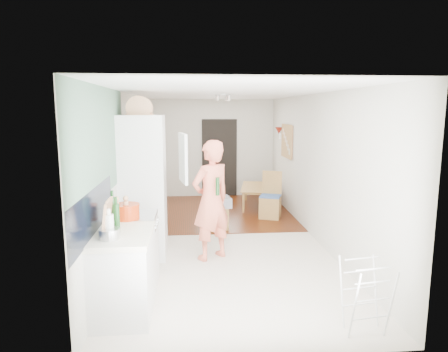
{
  "coord_description": "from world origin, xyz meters",
  "views": [
    {
      "loc": [
        -0.56,
        -6.74,
        2.21
      ],
      "look_at": [
        0.04,
        0.2,
        1.07
      ],
      "focal_mm": 32.0,
      "sensor_mm": 36.0,
      "label": 1
    }
  ],
  "objects": [
    {
      "name": "dining_chair",
      "position": [
        1.09,
        1.21,
        0.48
      ],
      "size": [
        0.52,
        0.52,
        0.97
      ],
      "primitive_type": null,
      "rotation": [
        0.0,
        0.0,
        -0.36
      ],
      "color": "#AC8339",
      "rests_on": "floor"
    },
    {
      "name": "red_casserole",
      "position": [
        -1.33,
        -1.98,
        1.01
      ],
      "size": [
        0.33,
        0.33,
        0.19
      ],
      "primitive_type": "cylinder",
      "rotation": [
        0.0,
        0.0,
        -0.05
      ],
      "color": "#BE320B",
      "rests_on": "cooker_top"
    },
    {
      "name": "floor",
      "position": [
        0.0,
        0.0,
        0.0
      ],
      "size": [
        3.2,
        7.0,
        0.01
      ],
      "primitive_type": "cube",
      "color": "beige",
      "rests_on": "ground"
    },
    {
      "name": "person",
      "position": [
        -0.26,
        -0.96,
        1.06
      ],
      "size": [
        0.93,
        0.85,
        2.12
      ],
      "primitive_type": "imported",
      "rotation": [
        0.0,
        0.0,
        3.74
      ],
      "color": "#E97054",
      "rests_on": "floor"
    },
    {
      "name": "cooker_top",
      "position": [
        -1.3,
        -1.8,
        0.9
      ],
      "size": [
        0.6,
        0.6,
        0.04
      ],
      "primitive_type": "cube",
      "color": "silver",
      "rests_on": "room_shell"
    },
    {
      "name": "sage_wall_panel",
      "position": [
        -1.59,
        -2.0,
        1.85
      ],
      "size": [
        0.02,
        3.0,
        1.3
      ],
      "primitive_type": "cube",
      "color": "slate",
      "rests_on": "room_shell"
    },
    {
      "name": "bottle_c",
      "position": [
        -1.4,
        -2.69,
        1.04
      ],
      "size": [
        0.12,
        0.12,
        0.24
      ],
      "primitive_type": "cylinder",
      "rotation": [
        0.0,
        0.0,
        -0.18
      ],
      "color": "silver",
      "rests_on": "worktop"
    },
    {
      "name": "wood_floor_overlay",
      "position": [
        0.0,
        1.85,
        0.01
      ],
      "size": [
        3.2,
        3.3,
        0.01
      ],
      "primitive_type": "cube",
      "color": "#571B07",
      "rests_on": "room_shell"
    },
    {
      "name": "bread_bin",
      "position": [
        -1.29,
        -0.72,
        2.25
      ],
      "size": [
        0.4,
        0.39,
        0.2
      ],
      "primitive_type": null,
      "rotation": [
        0.0,
        0.0,
        0.08
      ],
      "color": "tan",
      "rests_on": "fridge_housing"
    },
    {
      "name": "bottle_b",
      "position": [
        -1.36,
        -2.5,
        1.07
      ],
      "size": [
        0.09,
        0.09,
        0.31
      ],
      "primitive_type": "cylinder",
      "rotation": [
        0.0,
        0.0,
        -0.24
      ],
      "color": "#153C16",
      "rests_on": "worktop"
    },
    {
      "name": "doorway_recess",
      "position": [
        0.2,
        3.48,
        1.0
      ],
      "size": [
        0.9,
        0.04,
        2.0
      ],
      "primitive_type": "cube",
      "color": "black",
      "rests_on": "room_shell"
    },
    {
      "name": "pepper_mill_back",
      "position": [
        -1.33,
        -2.02,
        1.04
      ],
      "size": [
        0.08,
        0.08,
        0.23
      ],
      "primitive_type": "cylinder",
      "rotation": [
        0.0,
        0.0,
        -0.29
      ],
      "color": "tan",
      "rests_on": "worktop"
    },
    {
      "name": "fridge_housing",
      "position": [
        -1.27,
        -0.78,
        1.07
      ],
      "size": [
        0.66,
        0.66,
        2.15
      ],
      "primitive_type": "cube",
      "color": "silver",
      "rests_on": "room_shell"
    },
    {
      "name": "range_cooker",
      "position": [
        -1.3,
        -1.8,
        0.44
      ],
      "size": [
        0.6,
        0.6,
        0.88
      ],
      "primitive_type": "cube",
      "color": "silver",
      "rests_on": "room_shell"
    },
    {
      "name": "steel_pan",
      "position": [
        -1.39,
        -2.74,
        0.97
      ],
      "size": [
        0.24,
        0.24,
        0.11
      ],
      "primitive_type": "cylinder",
      "rotation": [
        0.0,
        0.0,
        -0.14
      ],
      "color": "silver",
      "rests_on": "worktop"
    },
    {
      "name": "wall_sconce",
      "position": [
        1.54,
        2.55,
        1.75
      ],
      "size": [
        0.18,
        0.18,
        0.16
      ],
      "primitive_type": "cone",
      "color": "maroon",
      "rests_on": "room_shell"
    },
    {
      "name": "worktop",
      "position": [
        -1.3,
        -2.55,
        0.89
      ],
      "size": [
        0.62,
        0.92,
        0.06
      ],
      "primitive_type": "cube",
      "color": "#EBE2C8",
      "rests_on": "room_shell"
    },
    {
      "name": "fridge_interior",
      "position": [
        -0.96,
        -0.78,
        1.55
      ],
      "size": [
        0.02,
        0.52,
        0.66
      ],
      "primitive_type": "cube",
      "color": "white",
      "rests_on": "room_shell"
    },
    {
      "name": "stool",
      "position": [
        -0.06,
        0.5,
        0.22
      ],
      "size": [
        0.41,
        0.41,
        0.45
      ],
      "primitive_type": null,
      "rotation": [
        0.0,
        0.0,
        0.24
      ],
      "color": "#AC8339",
      "rests_on": "floor"
    },
    {
      "name": "held_bottle",
      "position": [
        -0.17,
        -1.14,
        1.14
      ],
      "size": [
        0.06,
        0.06,
        0.26
      ],
      "primitive_type": "cylinder",
      "color": "#153C16",
      "rests_on": "person"
    },
    {
      "name": "pepper_mill_front",
      "position": [
        -1.43,
        -2.11,
        1.04
      ],
      "size": [
        0.07,
        0.07,
        0.24
      ],
      "primitive_type": "cylinder",
      "rotation": [
        0.0,
        0.0,
        -0.06
      ],
      "color": "tan",
      "rests_on": "worktop"
    },
    {
      "name": "tile_splashback",
      "position": [
        -1.59,
        -2.55,
        1.15
      ],
      "size": [
        0.02,
        1.9,
        0.5
      ],
      "primitive_type": "cube",
      "color": "black",
      "rests_on": "room_shell"
    },
    {
      "name": "base_cabinet",
      "position": [
        -1.3,
        -2.55,
        0.43
      ],
      "size": [
        0.6,
        0.9,
        0.86
      ],
      "primitive_type": "cube",
      "color": "silver",
      "rests_on": "room_shell"
    },
    {
      "name": "drying_rack",
      "position": [
        1.17,
        -3.15,
        0.37
      ],
      "size": [
        0.43,
        0.4,
        0.75
      ],
      "primitive_type": null,
      "rotation": [
        0.0,
        0.0,
        0.14
      ],
      "color": "silver",
      "rests_on": "floor"
    },
    {
      "name": "pinboard_frame",
      "position": [
        1.57,
        1.9,
        1.55
      ],
      "size": [
        0.0,
        0.94,
        0.74
      ],
      "primitive_type": "cube",
      "color": "#AC8339",
      "rests_on": "room_shell"
    },
    {
      "name": "room_shell",
      "position": [
        0.0,
        0.0,
        1.25
      ],
      "size": [
        3.2,
        7.0,
        2.5
      ],
      "primitive_type": null,
      "color": "beige",
      "rests_on": "ground"
    },
    {
      "name": "bottle_a",
      "position": [
        -1.44,
        -2.27,
        1.08
      ],
      "size": [
        0.09,
        0.09,
        0.33
      ],
      "primitive_type": "cylinder",
      "rotation": [
        0.0,
        0.0,
        -0.26
      ],
      "color": "#153C16",
      "rests_on": "worktop"
    },
    {
      "name": "grey_drape",
      "position": [
        -0.04,
        0.46,
        0.54
      ],
      "size": [
        0.46,
        0.46,
        0.18
      ],
      "primitive_type": "cube",
      "rotation": [
        0.0,
        0.0,
        0.15
      ],
      "color": "gray",
      "rests_on": "stool"
    },
    {
      "name": "dining_table",
      "position": [
        1.04,
        2.2,
        0.2
      ],
      "size": [
        0.85,
        1.27,
        0.41
      ],
      "primitive_type": "imported",
      "rotation": [
        0.0,
        0.0,
        1.38
      ],
      "color": "#AC8339",
      "rests_on": "floor"
    },
    {
      "name": "chopping_boards",
      "position": [
        -1.44,
        -2.58,
        1.11
      ],
      "size": [
        0.12,
        0.28,
        0.38
      ],
      "primitive_type": null,
      "rotation": [
        0.0,
        0.0,
        0.28
      ],
      "color": "tan",
      "rests_on": "worktop"
    },
    {
      "name": "fridge_door",
      "position": [
        -0.66,
        -1.08,
        1.55
      ],
      "size": [
        0.14,
        0.56,
        0.7
      ],
      "primitive_type": "cube",
      "rotation": [
        0.0,
        0.0,
        -1.4
      ],
      "color": "silver",
      "rests_on": "room_shell"
    },
    {
      "name": "pinboard",
      "position": [
        1.58,
        1.9,
        1.55
      ],
      "size": [
        0.03,
        0.9,
        0.7
      ],
      "primitive_type": "cube",
      "color": "tan",
      "rests_on": "room_shell"
    }
  ]
}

